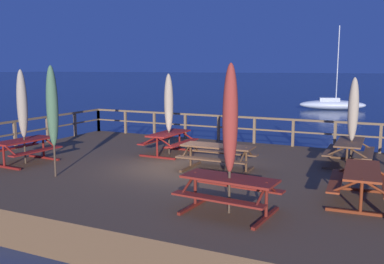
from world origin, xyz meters
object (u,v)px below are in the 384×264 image
at_px(patio_umbrella_tall_mid_right, 22,104).
at_px(patio_umbrella_tall_back_right, 169,103).
at_px(picnic_table_mid_right, 169,138).
at_px(picnic_table_front_left, 362,178).
at_px(patio_umbrella_tall_mid_left, 52,107).
at_px(picnic_table_front_right, 218,152).
at_px(picnic_table_back_left, 24,146).
at_px(sailboat_distant, 332,104).
at_px(patio_umbrella_short_mid, 230,119).
at_px(patio_umbrella_short_front, 353,110).
at_px(picnic_table_mid_left, 350,148).
at_px(picnic_table_mid_centre, 229,187).

distance_m(patio_umbrella_tall_mid_right, patio_umbrella_tall_back_right, 4.79).
relative_size(picnic_table_mid_right, picnic_table_front_left, 0.89).
relative_size(picnic_table_mid_right, patio_umbrella_tall_mid_left, 0.64).
bearing_deg(patio_umbrella_tall_mid_right, picnic_table_front_right, 16.57).
xyz_separation_m(picnic_table_back_left, sailboat_distant, (5.45, 31.78, -0.91)).
height_order(patio_umbrella_short_mid, sailboat_distant, sailboat_distant).
xyz_separation_m(picnic_table_back_left, patio_umbrella_short_front, (9.53, 4.17, 1.20)).
relative_size(picnic_table_mid_right, patio_umbrella_short_front, 0.73).
xyz_separation_m(picnic_table_front_right, patio_umbrella_tall_back_right, (-2.49, 1.56, 1.24)).
bearing_deg(patio_umbrella_short_mid, patio_umbrella_tall_mid_right, 167.89).
distance_m(patio_umbrella_short_front, sailboat_distant, 27.98).
relative_size(picnic_table_mid_left, picnic_table_front_left, 0.95).
xyz_separation_m(patio_umbrella_tall_mid_right, patio_umbrella_short_front, (9.47, 4.22, -0.15)).
distance_m(picnic_table_mid_centre, picnic_table_front_right, 3.73).
bearing_deg(patio_umbrella_tall_mid_left, patio_umbrella_short_front, 34.37).
distance_m(picnic_table_mid_right, patio_umbrella_short_mid, 6.62).
height_order(picnic_table_mid_right, patio_umbrella_short_front, patio_umbrella_short_front).
bearing_deg(picnic_table_front_left, picnic_table_mid_centre, -141.25).
xyz_separation_m(patio_umbrella_short_mid, patio_umbrella_tall_mid_left, (-5.52, 0.77, -0.02)).
height_order(picnic_table_back_left, patio_umbrella_tall_back_right, patio_umbrella_tall_back_right).
bearing_deg(patio_umbrella_short_mid, patio_umbrella_tall_mid_left, 172.03).
relative_size(patio_umbrella_short_mid, patio_umbrella_tall_back_right, 1.11).
height_order(picnic_table_mid_left, patio_umbrella_tall_mid_left, patio_umbrella_tall_mid_left).
bearing_deg(patio_umbrella_short_mid, picnic_table_front_right, 115.74).
distance_m(patio_umbrella_short_mid, patio_umbrella_tall_back_right, 6.45).
height_order(picnic_table_front_right, patio_umbrella_tall_mid_right, patio_umbrella_tall_mid_right).
xyz_separation_m(picnic_table_front_right, patio_umbrella_tall_mid_right, (-5.94, -1.77, 1.34)).
relative_size(picnic_table_mid_left, patio_umbrella_short_front, 0.77).
bearing_deg(patio_umbrella_short_mid, picnic_table_back_left, 167.69).
xyz_separation_m(picnic_table_mid_centre, picnic_table_mid_right, (-4.13, 4.93, -0.00)).
distance_m(picnic_table_front_right, sailboat_distant, 30.07).
distance_m(picnic_table_back_left, picnic_table_front_left, 10.11).
height_order(patio_umbrella_tall_mid_right, sailboat_distant, sailboat_distant).
xyz_separation_m(patio_umbrella_tall_mid_left, sailboat_distant, (3.33, 32.67, -2.34)).
relative_size(picnic_table_back_left, picnic_table_mid_left, 0.93).
bearing_deg(patio_umbrella_tall_back_right, sailboat_distant, 86.10).
bearing_deg(patio_umbrella_tall_mid_right, patio_umbrella_tall_mid_left, -22.53).
height_order(picnic_table_mid_centre, picnic_table_front_right, same).
xyz_separation_m(picnic_table_mid_centre, patio_umbrella_tall_mid_right, (-7.56, 1.59, 1.35)).
xyz_separation_m(picnic_table_front_left, patio_umbrella_tall_mid_right, (-10.04, -0.39, 1.34)).
height_order(picnic_table_back_left, picnic_table_mid_right, same).
xyz_separation_m(picnic_table_mid_centre, picnic_table_front_right, (-1.62, 3.36, 0.00)).
height_order(picnic_table_mid_right, patio_umbrella_tall_mid_left, patio_umbrella_tall_mid_left).
relative_size(picnic_table_mid_centre, picnic_table_back_left, 1.07).
bearing_deg(patio_umbrella_tall_back_right, picnic_table_mid_left, 8.26).
height_order(picnic_table_front_left, patio_umbrella_tall_mid_left, patio_umbrella_tall_mid_left).
relative_size(picnic_table_mid_left, patio_umbrella_tall_back_right, 0.75).
distance_m(picnic_table_mid_left, sailboat_distant, 27.93).
bearing_deg(patio_umbrella_short_mid, patio_umbrella_tall_back_right, 129.80).
height_order(patio_umbrella_short_mid, patio_umbrella_short_front, patio_umbrella_short_mid).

